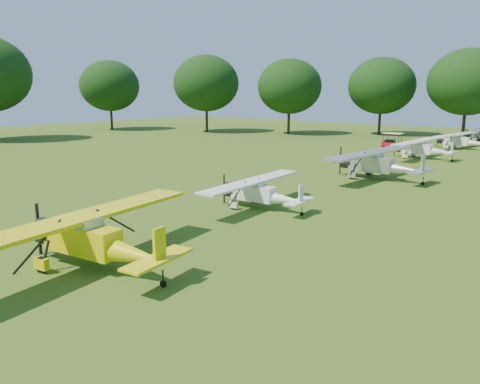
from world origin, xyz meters
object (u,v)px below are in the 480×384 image
at_px(aircraft_5, 422,148).
at_px(aircraft_6, 460,140).
at_px(aircraft_3, 259,191).
at_px(golf_cart, 392,144).
at_px(aircraft_4, 378,162).
at_px(aircraft_2, 92,237).

bearing_deg(aircraft_5, aircraft_6, 87.57).
height_order(aircraft_3, golf_cart, golf_cart).
bearing_deg(aircraft_4, golf_cart, 112.10).
bearing_deg(aircraft_2, aircraft_5, 82.39).
xyz_separation_m(aircraft_4, golf_cart, (-6.94, 19.95, -0.70)).
relative_size(aircraft_2, golf_cart, 4.72).
xyz_separation_m(aircraft_3, aircraft_5, (-0.03, 27.59, 0.11)).
height_order(aircraft_2, aircraft_3, aircraft_2).
height_order(aircraft_5, aircraft_6, aircraft_5).
relative_size(aircraft_3, aircraft_4, 0.77).
height_order(aircraft_2, aircraft_5, aircraft_2).
relative_size(aircraft_2, aircraft_6, 1.15).
bearing_deg(aircraft_5, aircraft_3, -88.86).
bearing_deg(aircraft_6, aircraft_4, -81.06).
xyz_separation_m(aircraft_2, aircraft_4, (0.50, 25.36, 0.06)).
bearing_deg(aircraft_5, golf_cart, 134.15).
bearing_deg(aircraft_3, golf_cart, 94.61).
relative_size(aircraft_5, aircraft_6, 1.01).
height_order(aircraft_6, golf_cart, golf_cart).
height_order(aircraft_4, golf_cart, aircraft_4).
distance_m(aircraft_2, aircraft_4, 25.36).
distance_m(aircraft_5, golf_cart, 8.12).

